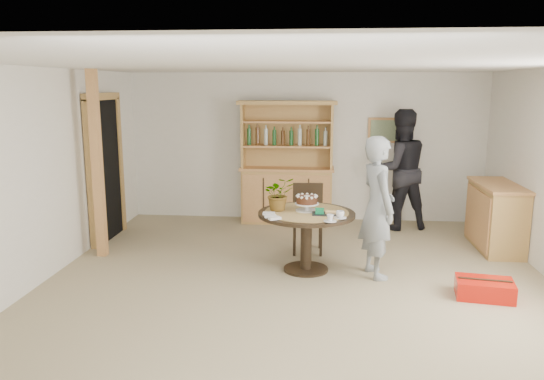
% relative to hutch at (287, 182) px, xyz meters
% --- Properties ---
extents(ground, '(7.00, 7.00, 0.00)m').
position_rel_hutch_xyz_m(ground, '(0.30, -3.24, -0.69)').
color(ground, tan).
rests_on(ground, ground).
extents(room_shell, '(6.04, 7.04, 2.52)m').
position_rel_hutch_xyz_m(room_shell, '(0.30, -3.23, 1.05)').
color(room_shell, white).
rests_on(room_shell, ground).
extents(doorway, '(0.13, 1.10, 2.18)m').
position_rel_hutch_xyz_m(doorway, '(-2.63, -1.24, 0.42)').
color(doorway, black).
rests_on(doorway, ground).
extents(pine_post, '(0.12, 0.12, 2.50)m').
position_rel_hutch_xyz_m(pine_post, '(-2.40, -2.04, 0.56)').
color(pine_post, tan).
rests_on(pine_post, ground).
extents(hutch, '(1.62, 0.54, 2.04)m').
position_rel_hutch_xyz_m(hutch, '(0.00, 0.00, 0.00)').
color(hutch, tan).
rests_on(hutch, ground).
extents(sideboard, '(0.54, 1.26, 0.94)m').
position_rel_hutch_xyz_m(sideboard, '(3.04, -1.24, -0.22)').
color(sideboard, tan).
rests_on(sideboard, ground).
extents(dining_table, '(1.20, 1.20, 0.76)m').
position_rel_hutch_xyz_m(dining_table, '(0.39, -2.39, -0.08)').
color(dining_table, black).
rests_on(dining_table, ground).
extents(dining_chair, '(0.44, 0.44, 0.95)m').
position_rel_hutch_xyz_m(dining_chair, '(0.39, -1.56, -0.15)').
color(dining_chair, black).
rests_on(dining_chair, ground).
extents(birthday_cake, '(0.30, 0.30, 0.20)m').
position_rel_hutch_xyz_m(birthday_cake, '(0.39, -2.34, 0.19)').
color(birthday_cake, white).
rests_on(birthday_cake, dining_table).
extents(flower_vase, '(0.47, 0.44, 0.42)m').
position_rel_hutch_xyz_m(flower_vase, '(0.04, -2.34, 0.28)').
color(flower_vase, '#3F7233').
rests_on(flower_vase, dining_table).
extents(gift_tray, '(0.30, 0.20, 0.08)m').
position_rel_hutch_xyz_m(gift_tray, '(0.61, -2.51, 0.10)').
color(gift_tray, black).
rests_on(gift_tray, dining_table).
extents(coffee_cup_a, '(0.15, 0.15, 0.09)m').
position_rel_hutch_xyz_m(coffee_cup_a, '(0.79, -2.67, 0.11)').
color(coffee_cup_a, white).
rests_on(coffee_cup_a, dining_table).
extents(coffee_cup_b, '(0.15, 0.15, 0.08)m').
position_rel_hutch_xyz_m(coffee_cup_b, '(0.67, -2.84, 0.11)').
color(coffee_cup_b, white).
rests_on(coffee_cup_b, dining_table).
extents(napkins, '(0.24, 0.33, 0.03)m').
position_rel_hutch_xyz_m(napkins, '(-0.02, -2.70, 0.09)').
color(napkins, white).
rests_on(napkins, dining_table).
extents(teen_boy, '(0.58, 0.72, 1.71)m').
position_rel_hutch_xyz_m(teen_boy, '(1.24, -2.49, 0.17)').
color(teen_boy, gray).
rests_on(teen_boy, ground).
extents(adult_person, '(1.09, 0.95, 1.93)m').
position_rel_hutch_xyz_m(adult_person, '(1.82, -0.24, 0.27)').
color(adult_person, black).
rests_on(adult_person, ground).
extents(red_suitcase, '(0.66, 0.49, 0.21)m').
position_rel_hutch_xyz_m(red_suitcase, '(2.37, -3.09, -0.59)').
color(red_suitcase, red).
rests_on(red_suitcase, ground).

